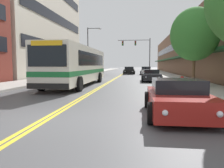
# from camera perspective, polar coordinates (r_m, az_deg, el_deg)

# --- Properties ---
(ground_plane) EXTENTS (240.00, 240.00, 0.00)m
(ground_plane) POSITION_cam_1_polar(r_m,az_deg,el_deg) (43.74, 3.02, 2.73)
(ground_plane) COLOR #4C4C4F
(sidewalk_left) EXTENTS (3.82, 106.00, 0.17)m
(sidewalk_left) POSITION_cam_1_polar(r_m,az_deg,el_deg) (44.85, -6.48, 2.87)
(sidewalk_left) COLOR #B2ADA5
(sidewalk_left) RESTS_ON ground_plane
(sidewalk_right) EXTENTS (3.82, 106.00, 0.17)m
(sidewalk_right) POSITION_cam_1_polar(r_m,az_deg,el_deg) (43.87, 12.73, 2.73)
(sidewalk_right) COLOR #B2ADA5
(sidewalk_right) RESTS_ON ground_plane
(centre_line) EXTENTS (0.34, 106.00, 0.01)m
(centre_line) POSITION_cam_1_polar(r_m,az_deg,el_deg) (43.74, 3.02, 2.73)
(centre_line) COLOR yellow
(centre_line) RESTS_ON ground_plane
(storefront_row_right) EXTENTS (9.10, 68.00, 8.36)m
(storefront_row_right) POSITION_cam_1_polar(r_m,az_deg,el_deg) (44.95, 20.71, 7.80)
(storefront_row_right) COLOR brown
(storefront_row_right) RESTS_ON ground_plane
(city_bus) EXTENTS (2.90, 12.41, 3.16)m
(city_bus) POSITION_cam_1_polar(r_m,az_deg,el_deg) (18.85, -8.95, 5.10)
(city_bus) COLOR silver
(city_bus) RESTS_ON ground_plane
(car_dark_grey_parked_left_mid) EXTENTS (2.08, 4.18, 1.34)m
(car_dark_grey_parked_left_mid) POSITION_cam_1_polar(r_m,az_deg,el_deg) (31.81, -6.55, 3.00)
(car_dark_grey_parked_left_mid) COLOR #38383D
(car_dark_grey_parked_left_mid) RESTS_ON ground_plane
(car_red_parked_right_foreground) EXTENTS (2.16, 4.19, 1.25)m
(car_red_parked_right_foreground) POSITION_cam_1_polar(r_m,az_deg,el_deg) (7.86, 16.74, -3.61)
(car_red_parked_right_foreground) COLOR maroon
(car_red_parked_right_foreground) RESTS_ON ground_plane
(car_charcoal_parked_right_mid) EXTENTS (2.07, 4.25, 1.25)m
(car_charcoal_parked_right_mid) POSITION_cam_1_polar(r_m,az_deg,el_deg) (23.57, 10.23, 2.14)
(car_charcoal_parked_right_mid) COLOR #232328
(car_charcoal_parked_right_mid) RESTS_ON ground_plane
(car_white_parked_right_far) EXTENTS (2.07, 4.72, 1.44)m
(car_white_parked_right_far) POSITION_cam_1_polar(r_m,az_deg,el_deg) (39.97, 8.86, 3.41)
(car_white_parked_right_far) COLOR white
(car_white_parked_right_far) RESTS_ON ground_plane
(car_black_moving_lead) EXTENTS (2.19, 4.34, 1.41)m
(car_black_moving_lead) POSITION_cam_1_polar(r_m,az_deg,el_deg) (41.54, 4.53, 3.49)
(car_black_moving_lead) COLOR black
(car_black_moving_lead) RESTS_ON ground_plane
(car_beige_moving_second) EXTENTS (2.00, 4.79, 1.16)m
(car_beige_moving_second) POSITION_cam_1_polar(r_m,az_deg,el_deg) (61.54, 4.84, 3.89)
(car_beige_moving_second) COLOR #BCAD89
(car_beige_moving_second) RESTS_ON ground_plane
(traffic_signal_mast) EXTENTS (6.53, 0.38, 7.08)m
(traffic_signal_mast) POSITION_cam_1_polar(r_m,az_deg,el_deg) (45.04, 7.10, 9.19)
(traffic_signal_mast) COLOR #47474C
(traffic_signal_mast) RESTS_ON ground_plane
(street_lamp_left_far) EXTENTS (2.35, 0.28, 7.79)m
(street_lamp_left_far) POSITION_cam_1_polar(r_m,az_deg,el_deg) (36.31, -5.82, 9.58)
(street_lamp_left_far) COLOR #47474C
(street_lamp_left_far) RESTS_ON ground_plane
(street_tree_right_mid) EXTENTS (3.65, 3.65, 5.90)m
(street_tree_right_mid) POSITION_cam_1_polar(r_m,az_deg,el_deg) (18.09, 20.80, 12.04)
(street_tree_right_mid) COLOR brown
(street_tree_right_mid) RESTS_ON sidewalk_right
(fire_hydrant) EXTENTS (0.34, 0.26, 0.80)m
(fire_hydrant) POSITION_cam_1_polar(r_m,az_deg,el_deg) (15.84, 17.80, 0.52)
(fire_hydrant) COLOR red
(fire_hydrant) RESTS_ON sidewalk_right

